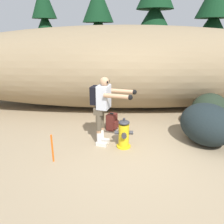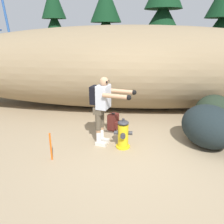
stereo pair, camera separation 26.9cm
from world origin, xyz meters
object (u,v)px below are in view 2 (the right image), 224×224
fire_hydrant (123,134)px  spare_backpack (113,122)px  survey_stake (51,147)px  boulder_large (208,126)px  utility_worker (103,103)px  boulder_mid (213,113)px

fire_hydrant → spare_backpack: 1.06m
survey_stake → boulder_large: bearing=14.2°
boulder_large → utility_worker: bearing=-177.9°
spare_backpack → boulder_large: boulder_large is taller
boulder_large → boulder_mid: bearing=65.1°
boulder_large → survey_stake: size_ratio=2.21×
fire_hydrant → survey_stake: fire_hydrant is taller
fire_hydrant → boulder_large: boulder_large is taller
boulder_mid → spare_backpack: bearing=-176.6°
spare_backpack → survey_stake: (-1.18, -1.65, 0.08)m
boulder_large → survey_stake: boulder_large is taller
utility_worker → spare_backpack: (0.18, 0.88, -0.80)m
fire_hydrant → utility_worker: size_ratio=0.44×
utility_worker → survey_stake: bearing=-126.5°
boulder_mid → fire_hydrant: bearing=-153.8°
boulder_large → survey_stake: 3.52m
fire_hydrant → spare_backpack: size_ratio=1.51×
utility_worker → boulder_large: utility_worker is taller
utility_worker → spare_backpack: 1.20m
boulder_mid → survey_stake: bearing=-154.8°
fire_hydrant → boulder_mid: bearing=26.2°
boulder_mid → utility_worker: bearing=-160.0°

